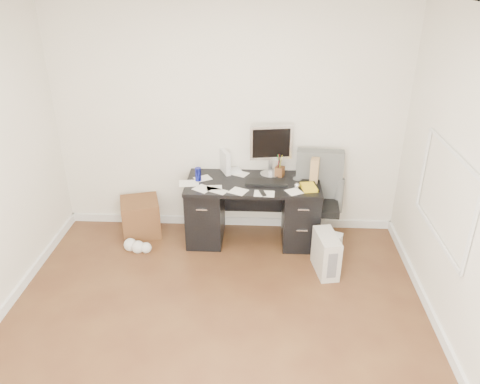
% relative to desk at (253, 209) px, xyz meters
% --- Properties ---
extents(ground, '(4.00, 4.00, 0.00)m').
position_rel_desk_xyz_m(ground, '(-0.30, -1.65, -0.40)').
color(ground, '#482617').
rests_on(ground, ground).
extents(room_shell, '(4.02, 4.02, 2.71)m').
position_rel_desk_xyz_m(room_shell, '(-0.27, -1.62, 1.26)').
color(room_shell, silver).
rests_on(room_shell, ground).
extents(desk, '(1.50, 0.70, 0.75)m').
position_rel_desk_xyz_m(desk, '(0.00, 0.00, 0.00)').
color(desk, black).
rests_on(desk, ground).
extents(loose_papers, '(1.10, 0.60, 0.00)m').
position_rel_desk_xyz_m(loose_papers, '(-0.20, -0.05, 0.35)').
color(loose_papers, silver).
rests_on(loose_papers, desk).
extents(lcd_monitor, '(0.52, 0.35, 0.61)m').
position_rel_desk_xyz_m(lcd_monitor, '(0.19, 0.20, 0.65)').
color(lcd_monitor, silver).
rests_on(lcd_monitor, desk).
extents(keyboard, '(0.48, 0.18, 0.03)m').
position_rel_desk_xyz_m(keyboard, '(0.15, -0.03, 0.36)').
color(keyboard, black).
rests_on(keyboard, desk).
extents(computer_mouse, '(0.07, 0.07, 0.06)m').
position_rel_desk_xyz_m(computer_mouse, '(0.48, -0.13, 0.38)').
color(computer_mouse, silver).
rests_on(computer_mouse, desk).
extents(travel_mug, '(0.07, 0.07, 0.15)m').
position_rel_desk_xyz_m(travel_mug, '(-0.62, 0.01, 0.43)').
color(travel_mug, '#151C92').
rests_on(travel_mug, desk).
extents(white_binder, '(0.19, 0.25, 0.27)m').
position_rel_desk_xyz_m(white_binder, '(-0.33, 0.25, 0.48)').
color(white_binder, silver).
rests_on(white_binder, desk).
extents(magazine_file, '(0.16, 0.26, 0.28)m').
position_rel_desk_xyz_m(magazine_file, '(0.69, 0.10, 0.49)').
color(magazine_file, '#9F7D4D').
rests_on(magazine_file, desk).
extents(pen_cup, '(0.15, 0.15, 0.27)m').
position_rel_desk_xyz_m(pen_cup, '(0.30, 0.18, 0.49)').
color(pen_cup, brown).
rests_on(pen_cup, desk).
extents(yellow_book, '(0.20, 0.23, 0.04)m').
position_rel_desk_xyz_m(yellow_book, '(0.61, -0.14, 0.37)').
color(yellow_book, yellow).
rests_on(yellow_book, desk).
extents(paper_remote, '(0.23, 0.18, 0.02)m').
position_rel_desk_xyz_m(paper_remote, '(0.13, -0.29, 0.36)').
color(paper_remote, silver).
rests_on(paper_remote, desk).
extents(office_chair, '(0.65, 0.65, 1.07)m').
position_rel_desk_xyz_m(office_chair, '(0.74, -0.01, 0.14)').
color(office_chair, '#505250').
rests_on(office_chair, ground).
extents(pc_tower, '(0.27, 0.47, 0.44)m').
position_rel_desk_xyz_m(pc_tower, '(0.79, -0.60, -0.18)').
color(pc_tower, '#BBB7A9').
rests_on(pc_tower, ground).
extents(shopping_bag, '(0.29, 0.26, 0.33)m').
position_rel_desk_xyz_m(shopping_bag, '(0.86, -0.38, -0.23)').
color(shopping_bag, silver).
rests_on(shopping_bag, ground).
extents(wicker_basket, '(0.54, 0.54, 0.43)m').
position_rel_desk_xyz_m(wicker_basket, '(-1.34, 0.08, -0.18)').
color(wicker_basket, '#533019').
rests_on(wicker_basket, ground).
extents(desk_printer, '(0.40, 0.34, 0.22)m').
position_rel_desk_xyz_m(desk_printer, '(-0.56, 0.02, -0.29)').
color(desk_printer, slate).
rests_on(desk_printer, ground).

